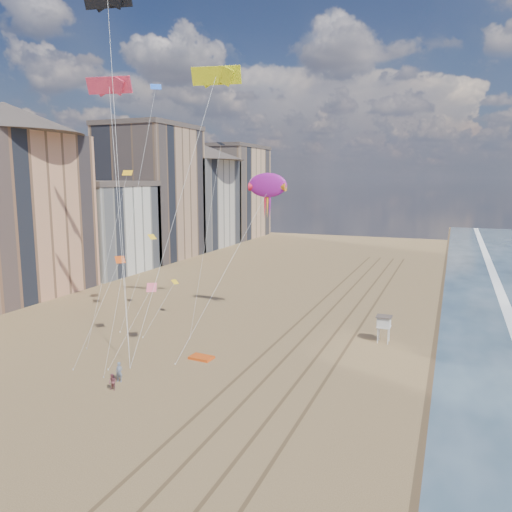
{
  "coord_description": "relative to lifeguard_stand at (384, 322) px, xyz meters",
  "views": [
    {
      "loc": [
        15.86,
        -21.61,
        17.55
      ],
      "look_at": [
        -3.08,
        26.0,
        9.5
      ],
      "focal_mm": 35.0,
      "sensor_mm": 36.0,
      "label": 1
    }
  ],
  "objects": [
    {
      "name": "ground",
      "position": [
        -9.51,
        -31.5,
        -2.24
      ],
      "size": [
        260.0,
        260.0,
        0.0
      ],
      "primitive_type": "plane",
      "color": "brown",
      "rests_on": "ground"
    },
    {
      "name": "wet_sand",
      "position": [
        9.49,
        8.5,
        -2.24
      ],
      "size": [
        260.0,
        260.0,
        0.0
      ],
      "primitive_type": "plane",
      "color": "#42301E",
      "rests_on": "ground"
    },
    {
      "name": "tracks",
      "position": [
        -6.96,
        -1.5,
        -2.23
      ],
      "size": [
        7.68,
        120.0,
        0.01
      ],
      "color": "brown",
      "rests_on": "ground"
    },
    {
      "name": "buildings",
      "position": [
        -55.24,
        34.08,
        11.31
      ],
      "size": [
        34.72,
        131.35,
        29.0
      ],
      "color": "#C6B284",
      "rests_on": "ground"
    },
    {
      "name": "lifeguard_stand",
      "position": [
        0.0,
        0.0,
        0.0
      ],
      "size": [
        1.61,
        1.61,
        2.91
      ],
      "color": "silver",
      "rests_on": "ground"
    },
    {
      "name": "grounded_kite",
      "position": [
        -15.89,
        -11.71,
        -2.11
      ],
      "size": [
        2.36,
        1.62,
        0.26
      ],
      "primitive_type": "cube",
      "rotation": [
        0.0,
        0.0,
        -0.09
      ],
      "color": "#DB4B12",
      "rests_on": "ground"
    },
    {
      "name": "show_kite",
      "position": [
        -14.44,
        2.77,
        14.4
      ],
      "size": [
        4.66,
        8.94,
        23.17
      ],
      "color": "#98178D",
      "rests_on": "ground"
    },
    {
      "name": "kite_flyer_a",
      "position": [
        -19.91,
        -19.27,
        -1.36
      ],
      "size": [
        0.7,
        0.51,
        1.76
      ],
      "primitive_type": "imported",
      "rotation": [
        0.0,
        0.0,
        0.15
      ],
      "color": "slate",
      "rests_on": "ground"
    },
    {
      "name": "kite_flyer_b",
      "position": [
        -19.32,
        -20.97,
        -1.52
      ],
      "size": [
        0.79,
        0.67,
        1.44
      ],
      "primitive_type": "imported",
      "rotation": [
        0.0,
        0.0,
        -0.19
      ],
      "color": "brown",
      "rests_on": "ground"
    },
    {
      "name": "parafoils",
      "position": [
        -25.37,
        -4.85,
        28.67
      ],
      "size": [
        15.92,
        7.53,
        10.83
      ],
      "color": "black",
      "rests_on": "ground"
    },
    {
      "name": "small_kites",
      "position": [
        -25.02,
        -5.4,
        12.39
      ],
      "size": [
        10.98,
        15.44,
        22.33
      ],
      "color": "#D04913",
      "rests_on": "ground"
    }
  ]
}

